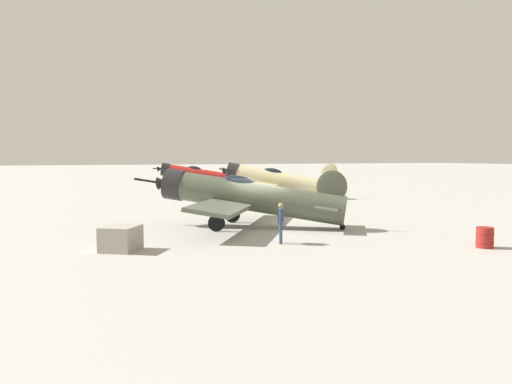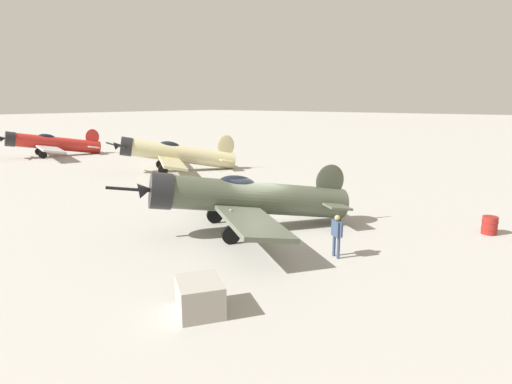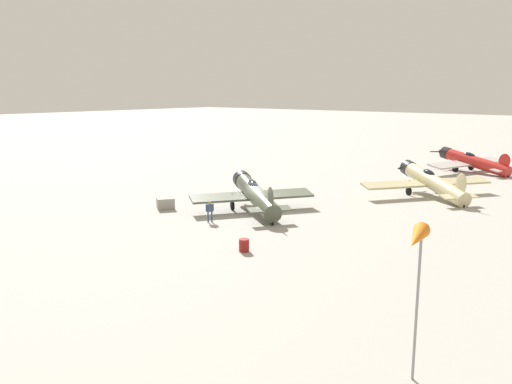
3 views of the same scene
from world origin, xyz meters
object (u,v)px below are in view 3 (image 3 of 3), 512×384
object	(u,v)px
airplane_mid_apron	(431,181)
equipment_crate	(166,203)
airplane_foreground	(254,194)
fuel_drum	(244,245)
airplane_far_line	(472,161)
ground_crew_mechanic	(210,209)
windsock_mast	(417,243)

from	to	relation	value
airplane_mid_apron	equipment_crate	size ratio (longest dim) A/B	6.38
airplane_foreground	airplane_mid_apron	size ratio (longest dim) A/B	0.82
airplane_mid_apron	fuel_drum	bearing A→B (deg)	118.71
airplane_foreground	airplane_far_line	bearing A→B (deg)	-68.52
airplane_foreground	ground_crew_mechanic	xyz separation A→B (m)	(0.44, 4.93, -0.55)
airplane_far_line	ground_crew_mechanic	xyz separation A→B (m)	(7.89, 38.91, -0.38)
airplane_far_line	fuel_drum	xyz separation A→B (m)	(0.95, 42.94, -0.99)
ground_crew_mechanic	fuel_drum	world-z (taller)	ground_crew_mechanic
airplane_foreground	airplane_mid_apron	xyz separation A→B (m)	(-9.23, -15.63, -0.05)
ground_crew_mechanic	fuel_drum	bearing A→B (deg)	-1.34
airplane_foreground	ground_crew_mechanic	distance (m)	4.98
ground_crew_mechanic	equipment_crate	xyz separation A→B (m)	(6.30, -0.96, -0.55)
airplane_mid_apron	equipment_crate	distance (m)	25.30
airplane_foreground	equipment_crate	size ratio (longest dim) A/B	5.26
airplane_mid_apron	fuel_drum	world-z (taller)	airplane_mid_apron
airplane_foreground	airplane_mid_apron	distance (m)	18.15
airplane_foreground	equipment_crate	world-z (taller)	airplane_foreground
equipment_crate	windsock_mast	xyz separation A→B (m)	(-27.84, 13.52, 4.83)
airplane_far_line	equipment_crate	distance (m)	40.54
airplane_foreground	equipment_crate	bearing A→B (deg)	64.39
airplane_mid_apron	airplane_far_line	world-z (taller)	airplane_mid_apron
windsock_mast	equipment_crate	bearing A→B (deg)	-25.90
equipment_crate	windsock_mast	distance (m)	31.32
equipment_crate	windsock_mast	size ratio (longest dim) A/B	0.33
airplane_mid_apron	equipment_crate	bearing A→B (deg)	85.86
fuel_drum	airplane_mid_apron	bearing A→B (deg)	-96.31
airplane_mid_apron	ground_crew_mechanic	world-z (taller)	airplane_mid_apron
airplane_mid_apron	airplane_foreground	bearing A→B (deg)	94.47
ground_crew_mechanic	windsock_mast	bearing A→B (deg)	-1.47
equipment_crate	airplane_mid_apron	bearing A→B (deg)	-129.16
airplane_mid_apron	airplane_far_line	distance (m)	18.44
airplane_mid_apron	fuel_drum	xyz separation A→B (m)	(2.72, 24.59, -1.10)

